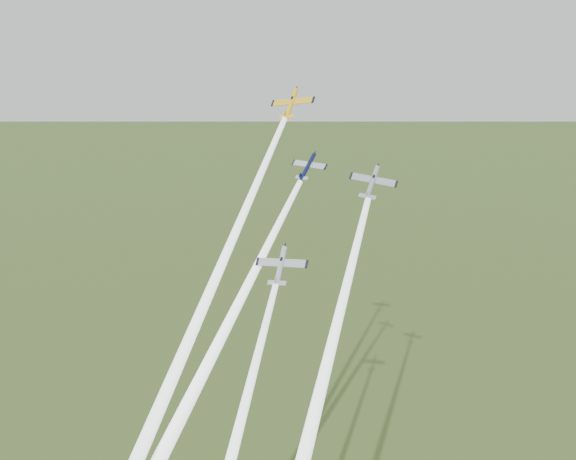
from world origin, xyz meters
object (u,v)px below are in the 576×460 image
object	(u,v)px
plane_navy	(308,166)
plane_silver_low	(281,266)
plane_silver_right	(372,182)
plane_yellow	(291,103)

from	to	relation	value
plane_navy	plane_silver_low	bearing A→B (deg)	-70.95
plane_silver_right	plane_silver_low	xyz separation A→B (m)	(-8.31, -12.29, -12.12)
plane_navy	plane_silver_right	xyz separation A→B (m)	(14.76, -3.00, -0.33)
plane_navy	plane_silver_low	world-z (taller)	plane_navy
plane_silver_low	plane_navy	bearing A→B (deg)	92.05
plane_yellow	plane_navy	world-z (taller)	plane_yellow
plane_silver_right	plane_silver_low	world-z (taller)	plane_silver_right
plane_yellow	plane_silver_right	bearing A→B (deg)	-27.85
plane_navy	plane_silver_low	size ratio (longest dim) A/B	0.82
plane_silver_low	plane_yellow	bearing A→B (deg)	103.40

